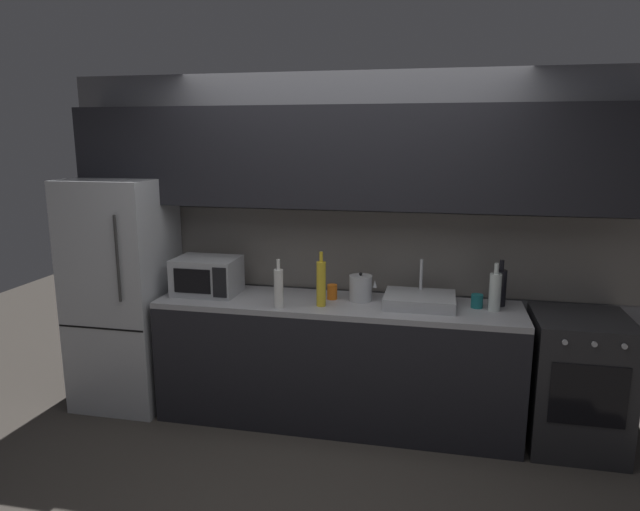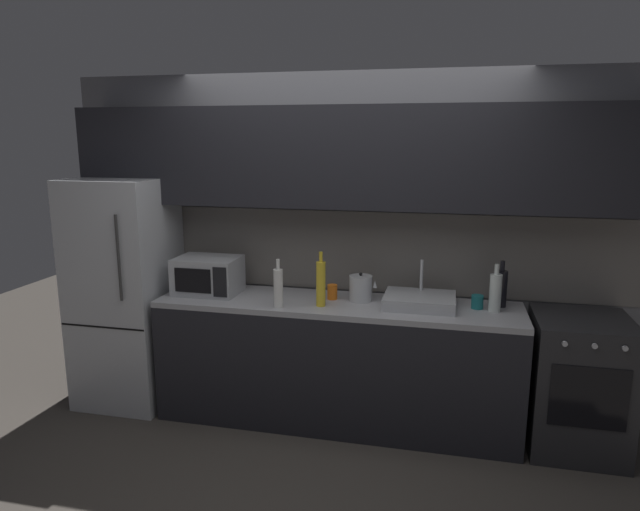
{
  "view_description": "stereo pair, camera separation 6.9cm",
  "coord_description": "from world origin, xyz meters",
  "px_view_note": "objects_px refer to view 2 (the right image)",
  "views": [
    {
      "loc": [
        0.68,
        -2.86,
        2.04
      ],
      "look_at": [
        -0.12,
        0.9,
        1.23
      ],
      "focal_mm": 31.7,
      "sensor_mm": 36.0,
      "label": 1
    },
    {
      "loc": [
        0.75,
        -2.84,
        2.04
      ],
      "look_at": [
        -0.12,
        0.9,
        1.23
      ],
      "focal_mm": 31.7,
      "sensor_mm": 36.0,
      "label": 2
    }
  ],
  "objects_px": {
    "wine_bottle_dark": "(501,288)",
    "oven_range": "(578,384)",
    "wine_bottle_yellow": "(321,283)",
    "microwave": "(208,275)",
    "mug_orange": "(332,292)",
    "wine_bottle_white": "(278,288)",
    "mug_teal": "(477,302)",
    "refrigerator": "(126,292)",
    "kettle": "(361,288)",
    "wine_bottle_clear": "(495,292)"
  },
  "relations": [
    {
      "from": "oven_range",
      "to": "wine_bottle_clear",
      "type": "xyz_separation_m",
      "value": [
        -0.55,
        0.03,
        0.58
      ]
    },
    {
      "from": "wine_bottle_dark",
      "to": "wine_bottle_clear",
      "type": "relative_size",
      "value": 0.99
    },
    {
      "from": "wine_bottle_clear",
      "to": "wine_bottle_white",
      "type": "bearing_deg",
      "value": -170.62
    },
    {
      "from": "refrigerator",
      "to": "oven_range",
      "type": "xyz_separation_m",
      "value": [
        3.28,
        -0.0,
        -0.42
      ]
    },
    {
      "from": "wine_bottle_dark",
      "to": "wine_bottle_clear",
      "type": "xyz_separation_m",
      "value": [
        -0.05,
        -0.12,
        0.0
      ]
    },
    {
      "from": "wine_bottle_clear",
      "to": "mug_teal",
      "type": "bearing_deg",
      "value": 159.52
    },
    {
      "from": "refrigerator",
      "to": "wine_bottle_white",
      "type": "bearing_deg",
      "value": -9.16
    },
    {
      "from": "kettle",
      "to": "microwave",
      "type": "bearing_deg",
      "value": -177.21
    },
    {
      "from": "wine_bottle_dark",
      "to": "wine_bottle_white",
      "type": "xyz_separation_m",
      "value": [
        -1.47,
        -0.36,
        0.01
      ]
    },
    {
      "from": "kettle",
      "to": "wine_bottle_clear",
      "type": "xyz_separation_m",
      "value": [
        0.91,
        -0.05,
        0.04
      ]
    },
    {
      "from": "wine_bottle_yellow",
      "to": "wine_bottle_dark",
      "type": "bearing_deg",
      "value": 12.35
    },
    {
      "from": "wine_bottle_white",
      "to": "mug_orange",
      "type": "relative_size",
      "value": 3.17
    },
    {
      "from": "kettle",
      "to": "mug_orange",
      "type": "distance_m",
      "value": 0.21
    },
    {
      "from": "refrigerator",
      "to": "kettle",
      "type": "relative_size",
      "value": 8.45
    },
    {
      "from": "wine_bottle_white",
      "to": "wine_bottle_dark",
      "type": "bearing_deg",
      "value": 13.73
    },
    {
      "from": "oven_range",
      "to": "mug_teal",
      "type": "distance_m",
      "value": 0.83
    },
    {
      "from": "wine_bottle_dark",
      "to": "oven_range",
      "type": "bearing_deg",
      "value": -16.79
    },
    {
      "from": "wine_bottle_white",
      "to": "mug_teal",
      "type": "distance_m",
      "value": 1.35
    },
    {
      "from": "oven_range",
      "to": "mug_teal",
      "type": "bearing_deg",
      "value": 174.02
    },
    {
      "from": "refrigerator",
      "to": "microwave",
      "type": "height_order",
      "value": "refrigerator"
    },
    {
      "from": "mug_teal",
      "to": "mug_orange",
      "type": "bearing_deg",
      "value": -179.96
    },
    {
      "from": "refrigerator",
      "to": "microwave",
      "type": "xyz_separation_m",
      "value": [
        0.68,
        0.02,
        0.16
      ]
    },
    {
      "from": "wine_bottle_yellow",
      "to": "microwave",
      "type": "bearing_deg",
      "value": 171.69
    },
    {
      "from": "microwave",
      "to": "wine_bottle_white",
      "type": "bearing_deg",
      "value": -20.29
    },
    {
      "from": "refrigerator",
      "to": "wine_bottle_dark",
      "type": "relative_size",
      "value": 5.43
    },
    {
      "from": "oven_range",
      "to": "mug_orange",
      "type": "bearing_deg",
      "value": 177.64
    },
    {
      "from": "microwave",
      "to": "mug_teal",
      "type": "height_order",
      "value": "microwave"
    },
    {
      "from": "microwave",
      "to": "mug_orange",
      "type": "xyz_separation_m",
      "value": [
        0.93,
        0.05,
        -0.08
      ]
    },
    {
      "from": "kettle",
      "to": "mug_teal",
      "type": "height_order",
      "value": "kettle"
    },
    {
      "from": "refrigerator",
      "to": "microwave",
      "type": "bearing_deg",
      "value": 1.55
    },
    {
      "from": "wine_bottle_yellow",
      "to": "mug_teal",
      "type": "relative_size",
      "value": 4.08
    },
    {
      "from": "oven_range",
      "to": "kettle",
      "type": "xyz_separation_m",
      "value": [
        -1.46,
        0.07,
        0.54
      ]
    },
    {
      "from": "refrigerator",
      "to": "wine_bottle_dark",
      "type": "bearing_deg",
      "value": 3.13
    },
    {
      "from": "microwave",
      "to": "wine_bottle_clear",
      "type": "height_order",
      "value": "wine_bottle_clear"
    },
    {
      "from": "wine_bottle_yellow",
      "to": "wine_bottle_white",
      "type": "distance_m",
      "value": 0.29
    },
    {
      "from": "oven_range",
      "to": "wine_bottle_white",
      "type": "distance_m",
      "value": 2.08
    },
    {
      "from": "mug_orange",
      "to": "wine_bottle_yellow",
      "type": "bearing_deg",
      "value": -103.54
    },
    {
      "from": "wine_bottle_clear",
      "to": "mug_orange",
      "type": "bearing_deg",
      "value": 177.94
    },
    {
      "from": "microwave",
      "to": "wine_bottle_dark",
      "type": "distance_m",
      "value": 2.09
    },
    {
      "from": "wine_bottle_yellow",
      "to": "wine_bottle_white",
      "type": "height_order",
      "value": "wine_bottle_yellow"
    },
    {
      "from": "oven_range",
      "to": "wine_bottle_yellow",
      "type": "bearing_deg",
      "value": -176.31
    },
    {
      "from": "microwave",
      "to": "wine_bottle_white",
      "type": "height_order",
      "value": "wine_bottle_white"
    },
    {
      "from": "microwave",
      "to": "wine_bottle_white",
      "type": "distance_m",
      "value": 0.65
    },
    {
      "from": "wine_bottle_clear",
      "to": "mug_teal",
      "type": "distance_m",
      "value": 0.15
    },
    {
      "from": "oven_range",
      "to": "wine_bottle_dark",
      "type": "relative_size",
      "value": 2.81
    },
    {
      "from": "mug_orange",
      "to": "mug_teal",
      "type": "distance_m",
      "value": 1.0
    },
    {
      "from": "wine_bottle_dark",
      "to": "wine_bottle_clear",
      "type": "distance_m",
      "value": 0.13
    },
    {
      "from": "wine_bottle_clear",
      "to": "wine_bottle_white",
      "type": "xyz_separation_m",
      "value": [
        -1.43,
        -0.24,
        0.01
      ]
    },
    {
      "from": "oven_range",
      "to": "mug_orange",
      "type": "distance_m",
      "value": 1.74
    },
    {
      "from": "refrigerator",
      "to": "mug_orange",
      "type": "height_order",
      "value": "refrigerator"
    }
  ]
}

